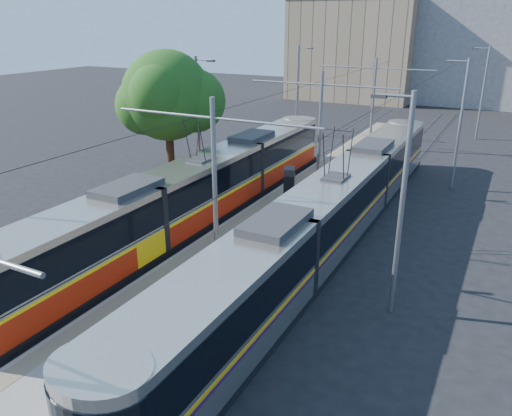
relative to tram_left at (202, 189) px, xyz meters
The scene contains 13 objects.
ground 13.01m from the tram_left, 73.79° to the right, with size 160.00×160.00×0.00m, color black.
platform 6.06m from the tram_left, 52.07° to the left, with size 4.00×50.00×0.30m, color gray.
tactile_strip_left 5.29m from the tram_left, 65.04° to the left, with size 0.70×50.00×0.01m, color gray.
tactile_strip_right 6.99m from the tram_left, 42.45° to the left, with size 0.70×50.00×0.01m, color gray.
rails 6.10m from the tram_left, 52.07° to the left, with size 8.71×70.00×0.03m.
tram_left is the anchor object (origin of this frame).
tram_right 7.21m from the tram_left, ahead, with size 2.43×31.82×5.50m.
catenary 4.90m from the tram_left, 26.23° to the left, with size 9.20×70.00×7.00m.
street_lamps 9.66m from the tram_left, 67.33° to the left, with size 15.18×38.22×8.00m.
shelter 4.95m from the tram_left, 45.84° to the left, with size 0.90×1.11×2.13m.
tree 6.81m from the tram_left, 139.36° to the left, with size 5.87×5.42×8.52m.
building_left 48.29m from the tram_left, 97.65° to the left, with size 16.32×12.24×13.00m.
building_centre 52.93m from the tram_left, 79.46° to the left, with size 18.36×14.28×16.72m.
Camera 1 is at (10.46, -8.35, 10.06)m, focal length 35.00 mm.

